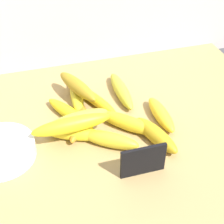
# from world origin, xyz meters

# --- Properties ---
(counter_top) EXTENTS (1.10, 0.76, 0.03)m
(counter_top) POSITION_xyz_m (0.00, 0.00, 0.01)
(counter_top) COLOR #A28651
(counter_top) RESTS_ON ground
(chalkboard_sign) EXTENTS (0.11, 0.02, 0.08)m
(chalkboard_sign) POSITION_xyz_m (0.06, -0.16, 0.07)
(chalkboard_sign) COLOR black
(chalkboard_sign) RESTS_ON counter_top
(fruit_bowl) EXTENTS (0.17, 0.17, 0.04)m
(fruit_bowl) POSITION_xyz_m (-0.26, -0.01, 0.05)
(fruit_bowl) COLOR silver
(fruit_bowl) RESTS_ON counter_top
(banana_0) EXTENTS (0.12, 0.18, 0.04)m
(banana_0) POSITION_xyz_m (-0.06, 0.09, 0.05)
(banana_0) COLOR yellow
(banana_0) RESTS_ON counter_top
(banana_1) EXTENTS (0.06, 0.20, 0.04)m
(banana_1) POSITION_xyz_m (-0.03, 0.17, 0.05)
(banana_1) COLOR gold
(banana_1) RESTS_ON counter_top
(banana_2) EXTENTS (0.15, 0.15, 0.04)m
(banana_2) POSITION_xyz_m (0.08, 0.00, 0.05)
(banana_2) COLOR yellow
(banana_2) RESTS_ON counter_top
(banana_3) EXTENTS (0.09, 0.15, 0.03)m
(banana_3) POSITION_xyz_m (-0.05, 0.04, 0.05)
(banana_3) COLOR #AF791F
(banana_3) RESTS_ON counter_top
(banana_4) EXTENTS (0.04, 0.16, 0.04)m
(banana_4) POSITION_xyz_m (0.18, 0.01, 0.05)
(banana_4) COLOR yellow
(banana_4) RESTS_ON counter_top
(banana_5) EXTENTS (0.04, 0.19, 0.04)m
(banana_5) POSITION_xyz_m (0.11, 0.15, 0.05)
(banana_5) COLOR gold
(banana_5) RESTS_ON counter_top
(banana_6) EXTENTS (0.11, 0.18, 0.03)m
(banana_6) POSITION_xyz_m (0.02, 0.13, 0.05)
(banana_6) COLOR yellow
(banana_6) RESTS_ON counter_top
(banana_7) EXTENTS (0.17, 0.10, 0.04)m
(banana_7) POSITION_xyz_m (-0.07, -0.00, 0.05)
(banana_7) COLOR yellow
(banana_7) RESTS_ON counter_top
(banana_8) EXTENTS (0.09, 0.16, 0.04)m
(banana_8) POSITION_xyz_m (0.13, -0.07, 0.05)
(banana_8) COLOR gold
(banana_8) RESTS_ON counter_top
(banana_9) EXTENTS (0.15, 0.12, 0.04)m
(banana_9) POSITION_xyz_m (0.01, -0.05, 0.05)
(banana_9) COLOR yellow
(banana_9) RESTS_ON counter_top
(banana_10) EXTENTS (0.17, 0.06, 0.04)m
(banana_10) POSITION_xyz_m (-0.05, 0.01, 0.09)
(banana_10) COLOR gold
(banana_10) RESTS_ON banana_7
(banana_11) EXTENTS (0.10, 0.18, 0.04)m
(banana_11) POSITION_xyz_m (-0.03, 0.16, 0.09)
(banana_11) COLOR #A17F1E
(banana_11) RESTS_ON banana_1
(banana_12) EXTENTS (0.17, 0.06, 0.04)m
(banana_12) POSITION_xyz_m (-0.07, 0.00, 0.09)
(banana_12) COLOR gold
(banana_12) RESTS_ON banana_7
(banana_13) EXTENTS (0.21, 0.05, 0.04)m
(banana_13) POSITION_xyz_m (-0.07, -0.01, 0.09)
(banana_13) COLOR yellow
(banana_13) RESTS_ON banana_7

